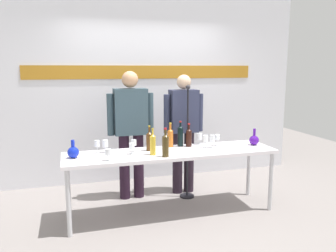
# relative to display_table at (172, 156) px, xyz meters

# --- Properties ---
(ground_plane) EXTENTS (10.00, 10.00, 0.00)m
(ground_plane) POSITION_rel_display_table_xyz_m (0.00, 0.00, -0.72)
(ground_plane) COLOR gray
(back_wall) EXTENTS (5.10, 0.11, 3.00)m
(back_wall) POSITION_rel_display_table_xyz_m (0.00, 1.46, 0.78)
(back_wall) COLOR silver
(back_wall) RESTS_ON ground
(display_table) EXTENTS (2.54, 0.64, 0.78)m
(display_table) POSITION_rel_display_table_xyz_m (0.00, 0.00, 0.00)
(display_table) COLOR white
(display_table) RESTS_ON ground
(decanter_blue_left) EXTENTS (0.13, 0.13, 0.20)m
(decanter_blue_left) POSITION_rel_display_table_xyz_m (-1.14, 0.02, 0.13)
(decanter_blue_left) COLOR #1227BE
(decanter_blue_left) RESTS_ON display_table
(decanter_blue_right) EXTENTS (0.12, 0.12, 0.22)m
(decanter_blue_right) POSITION_rel_display_table_xyz_m (1.12, 0.02, 0.13)
(decanter_blue_right) COLOR #4A1596
(decanter_blue_right) RESTS_ON display_table
(presenter_left) EXTENTS (0.62, 0.22, 1.73)m
(presenter_left) POSITION_rel_display_table_xyz_m (-0.37, 0.64, 0.28)
(presenter_left) COLOR black
(presenter_left) RESTS_ON ground
(presenter_right) EXTENTS (0.57, 0.22, 1.68)m
(presenter_right) POSITION_rel_display_table_xyz_m (0.37, 0.64, 0.23)
(presenter_right) COLOR black
(presenter_right) RESTS_ON ground
(wine_bottle_0) EXTENTS (0.07, 0.07, 0.31)m
(wine_bottle_0) POSITION_rel_display_table_xyz_m (0.06, 0.24, 0.19)
(wine_bottle_0) COLOR orange
(wine_bottle_0) RESTS_ON display_table
(wine_bottle_1) EXTENTS (0.07, 0.07, 0.33)m
(wine_bottle_1) POSITION_rel_display_table_xyz_m (-0.14, -0.22, 0.20)
(wine_bottle_1) COLOR #423316
(wine_bottle_1) RESTS_ON display_table
(wine_bottle_2) EXTENTS (0.07, 0.07, 0.30)m
(wine_bottle_2) POSITION_rel_display_table_xyz_m (0.29, 0.19, 0.18)
(wine_bottle_2) COLOR black
(wine_bottle_2) RESTS_ON display_table
(wine_bottle_3) EXTENTS (0.07, 0.07, 0.33)m
(wine_bottle_3) POSITION_rel_display_table_xyz_m (0.19, 0.23, 0.20)
(wine_bottle_3) COLOR black
(wine_bottle_3) RESTS_ON display_table
(wine_bottle_4) EXTENTS (0.07, 0.07, 0.31)m
(wine_bottle_4) POSITION_rel_display_table_xyz_m (-0.25, -0.09, 0.19)
(wine_bottle_4) COLOR gold
(wine_bottle_4) RESTS_ON display_table
(wine_bottle_5) EXTENTS (0.07, 0.07, 0.31)m
(wine_bottle_5) POSITION_rel_display_table_xyz_m (-0.25, 0.11, 0.18)
(wine_bottle_5) COLOR #502F11
(wine_bottle_5) RESTS_ON display_table
(wine_glass_left_0) EXTENTS (0.06, 0.06, 0.15)m
(wine_glass_left_0) POSITION_rel_display_table_xyz_m (-0.44, 0.10, 0.17)
(wine_glass_left_0) COLOR white
(wine_glass_left_0) RESTS_ON display_table
(wine_glass_left_1) EXTENTS (0.06, 0.06, 0.15)m
(wine_glass_left_1) POSITION_rel_display_table_xyz_m (-0.86, 0.17, 0.17)
(wine_glass_left_1) COLOR white
(wine_glass_left_1) RESTS_ON display_table
(wine_glass_left_2) EXTENTS (0.07, 0.07, 0.13)m
(wine_glass_left_2) POSITION_rel_display_table_xyz_m (-0.78, -0.20, 0.15)
(wine_glass_left_2) COLOR white
(wine_glass_left_2) RESTS_ON display_table
(wine_glass_left_3) EXTENTS (0.06, 0.06, 0.13)m
(wine_glass_left_3) POSITION_rel_display_table_xyz_m (-0.48, 0.01, 0.15)
(wine_glass_left_3) COLOR white
(wine_glass_left_3) RESTS_ON display_table
(wine_glass_left_4) EXTENTS (0.07, 0.07, 0.15)m
(wine_glass_left_4) POSITION_rel_display_table_xyz_m (-0.77, 0.16, 0.17)
(wine_glass_left_4) COLOR white
(wine_glass_left_4) RESTS_ON display_table
(wine_glass_right_0) EXTENTS (0.06, 0.06, 0.15)m
(wine_glass_right_0) POSITION_rel_display_table_xyz_m (0.65, 0.12, 0.17)
(wine_glass_right_0) COLOR white
(wine_glass_right_0) RESTS_ON display_table
(wine_glass_right_1) EXTENTS (0.06, 0.06, 0.16)m
(wine_glass_right_1) POSITION_rel_display_table_xyz_m (0.54, 0.03, 0.17)
(wine_glass_right_1) COLOR white
(wine_glass_right_1) RESTS_ON display_table
(wine_glass_right_2) EXTENTS (0.07, 0.07, 0.14)m
(wine_glass_right_2) POSITION_rel_display_table_xyz_m (0.46, 0.27, 0.16)
(wine_glass_right_2) COLOR white
(wine_glass_right_2) RESTS_ON display_table
(wine_glass_right_3) EXTENTS (0.07, 0.07, 0.16)m
(wine_glass_right_3) POSITION_rel_display_table_xyz_m (0.46, 0.05, 0.17)
(wine_glass_right_3) COLOR white
(wine_glass_right_3) RESTS_ON display_table
(microphone_stand) EXTENTS (0.20, 0.20, 1.55)m
(microphone_stand) POSITION_rel_display_table_xyz_m (0.36, 0.44, -0.20)
(microphone_stand) COLOR black
(microphone_stand) RESTS_ON ground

